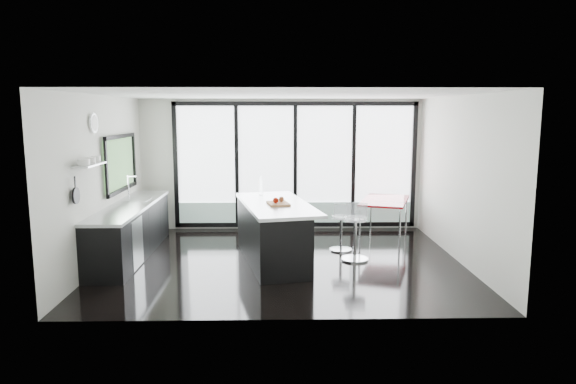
{
  "coord_description": "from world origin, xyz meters",
  "views": [
    {
      "loc": [
        -0.08,
        -8.48,
        2.52
      ],
      "look_at": [
        0.1,
        0.3,
        1.15
      ],
      "focal_mm": 32.0,
      "sensor_mm": 36.0,
      "label": 1
    }
  ],
  "objects_px": {
    "bar_stool_near": "(355,239)",
    "red_table": "(384,219)",
    "island": "(272,232)",
    "bar_stool_far": "(341,233)"
  },
  "relations": [
    {
      "from": "bar_stool_far",
      "to": "bar_stool_near",
      "type": "bearing_deg",
      "value": -62.91
    },
    {
      "from": "island",
      "to": "red_table",
      "type": "distance_m",
      "value": 2.72
    },
    {
      "from": "bar_stool_near",
      "to": "red_table",
      "type": "bearing_deg",
      "value": 79.21
    },
    {
      "from": "bar_stool_near",
      "to": "red_table",
      "type": "distance_m",
      "value": 1.72
    },
    {
      "from": "red_table",
      "to": "bar_stool_far",
      "type": "bearing_deg",
      "value": -137.77
    },
    {
      "from": "bar_stool_far",
      "to": "red_table",
      "type": "height_order",
      "value": "red_table"
    },
    {
      "from": "island",
      "to": "bar_stool_near",
      "type": "height_order",
      "value": "island"
    },
    {
      "from": "bar_stool_far",
      "to": "red_table",
      "type": "xyz_separation_m",
      "value": [
        0.98,
        0.89,
        0.07
      ]
    },
    {
      "from": "island",
      "to": "red_table",
      "type": "height_order",
      "value": "island"
    },
    {
      "from": "island",
      "to": "red_table",
      "type": "xyz_separation_m",
      "value": [
        2.24,
        1.53,
        -0.12
      ]
    }
  ]
}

